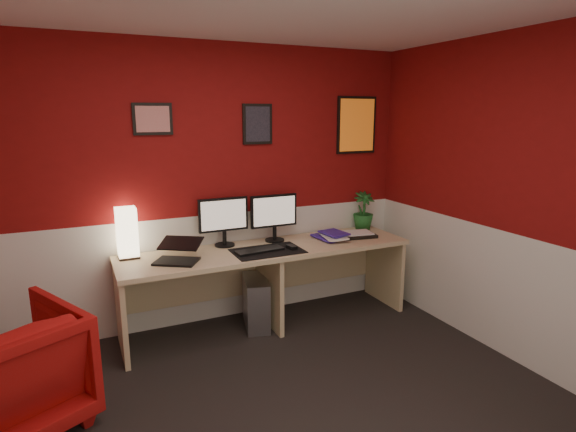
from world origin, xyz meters
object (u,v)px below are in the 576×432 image
Objects in this scene: shoji_lamp at (127,234)px; zen_tray at (356,235)px; desk at (269,287)px; armchair at (3,375)px; pc_tower at (256,302)px; monitor_left at (224,214)px; potted_plant at (363,211)px; monitor_right at (274,211)px; laptop at (176,249)px.

zen_tray is (2.08, -0.22, -0.18)m from shoji_lamp.
desk is 2.12m from armchair.
zen_tray is at bearing 12.59° from pc_tower.
zen_tray is at bearing -10.09° from monitor_left.
armchair is (-3.15, -0.92, -0.55)m from potted_plant.
pc_tower is (0.22, -0.20, -0.80)m from monitor_left.
monitor_left is 1.66× the size of zen_tray.
monitor_right is at bearing -1.50° from shoji_lamp.
shoji_lamp is 1.14× the size of zen_tray.
pc_tower is at bearing -170.79° from potted_plant.
pc_tower is at bearing 168.28° from desk.
shoji_lamp is 1.30m from monitor_right.
zen_tray is (0.92, 0.00, 0.38)m from desk.
monitor_right is (0.97, 0.26, 0.18)m from laptop.
desk is 4.48× the size of monitor_right.
desk is 5.78× the size of pc_tower.
zen_tray is 0.42× the size of armchair.
monitor_left reaches higher than armchair.
zen_tray is (0.78, -0.18, -0.28)m from monitor_right.
monitor_right reaches higher than laptop.
potted_plant reaches higher than laptop.
desk is at bearing -179.79° from zen_tray.
desk is at bearing 37.62° from laptop.
potted_plant reaches higher than zen_tray.
shoji_lamp is 2.10m from zen_tray.
monitor_left is at bearing -177.87° from armchair.
desk reaches higher than pc_tower.
monitor_left is 1.51× the size of potted_plant.
laptop is 0.40× the size of armchair.
desk is 1.31m from shoji_lamp.
shoji_lamp is at bearing -179.63° from monitor_left.
monitor_right is at bearing 166.75° from zen_tray.
pc_tower is (-1.27, -0.21, -0.70)m from potted_plant.
monitor_left is 1.29× the size of pc_tower.
laptop is 0.61m from monitor_left.
potted_plant is at bearing 22.95° from pc_tower.
monitor_left is (0.82, 0.01, 0.09)m from shoji_lamp.
monitor_left is 1.30m from zen_tray.
desk is 3.14× the size of armchair.
monitor_left reaches higher than zen_tray.
monitor_right is 2.40m from armchair.
zen_tray is 0.78× the size of pc_tower.
monitor_left is at bearing 63.78° from laptop.
laptop is at bearing -171.26° from potted_plant.
potted_plant is at bearing 0.12° from monitor_left.
shoji_lamp is 0.83m from monitor_left.
zen_tray is at bearing 166.74° from armchair.
pc_tower is at bearing 40.39° from laptop.
shoji_lamp reaches higher than laptop.
monitor_right reaches higher than shoji_lamp.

